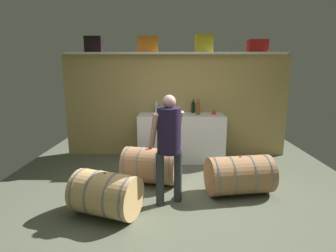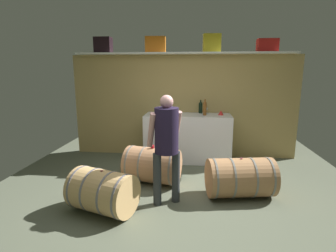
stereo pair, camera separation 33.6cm
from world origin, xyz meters
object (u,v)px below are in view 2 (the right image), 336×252
wine_bottle_clear (164,107)px  wine_barrel_near (152,165)px  wine_glass (206,109)px  wine_bottle_dark (201,107)px  wine_bottle_amber (205,108)px  work_cabinet (187,138)px  red_funnel (221,113)px  toolcase_orange (156,45)px  toolcase_yellow (212,43)px  toolcase_black (103,45)px  tasting_cup (152,147)px  wine_barrel_far (240,177)px  wine_barrel_flank (103,191)px  toolcase_red (267,45)px  winemaker_pouring (166,139)px

wine_bottle_clear → wine_barrel_near: bearing=-91.0°
wine_bottle_clear → wine_glass: bearing=0.8°
wine_bottle_dark → wine_bottle_amber: 0.29m
work_cabinet → red_funnel: size_ratio=15.70×
toolcase_orange → toolcase_yellow: size_ratio=1.15×
toolcase_black → tasting_cup: (1.23, -1.38, -1.72)m
work_cabinet → wine_bottle_amber: wine_bottle_amber is taller
wine_barrel_far → wine_barrel_flank: (-1.86, -0.64, -0.01)m
toolcase_yellow → toolcase_red: 1.06m
wine_bottle_amber → wine_barrel_near: (-0.87, -1.12, -0.81)m
wine_barrel_far → toolcase_yellow: bearing=92.6°
wine_glass → red_funnel: (0.29, -0.18, -0.04)m
toolcase_red → winemaker_pouring: size_ratio=0.25×
wine_bottle_dark → wine_barrel_near: (-0.79, -1.40, -0.78)m
wine_bottle_amber → winemaker_pouring: 1.90m
red_funnel → wine_barrel_near: bearing=-135.1°
toolcase_yellow → tasting_cup: bearing=-128.2°
toolcase_yellow → wine_glass: bearing=-170.7°
toolcase_black → wine_barrel_near: bearing=-49.9°
wine_bottle_amber → winemaker_pouring: winemaker_pouring is taller
toolcase_red → wine_barrel_near: (-2.04, -1.38, -2.01)m
wine_bottle_clear → wine_glass: size_ratio=2.14×
toolcase_yellow → wine_bottle_clear: bearing=178.8°
toolcase_yellow → wine_bottle_amber: 1.28m
toolcase_orange → wine_bottle_dark: 1.56m
work_cabinet → winemaker_pouring: winemaker_pouring is taller
toolcase_yellow → wine_bottle_dark: (-0.19, 0.02, -1.27)m
wine_barrel_flank → tasting_cup: tasting_cup is taller
work_cabinet → wine_barrel_far: work_cabinet is taller
tasting_cup → wine_barrel_flank: bearing=-115.9°
toolcase_red → wine_barrel_flank: toolcase_red is taller
wine_bottle_clear → wine_barrel_far: (1.34, -1.72, -0.80)m
wine_barrel_far → winemaker_pouring: size_ratio=0.68×
wine_bottle_dark → wine_bottle_clear: wine_bottle_clear is taller
toolcase_orange → wine_glass: size_ratio=3.06×
wine_glass → tasting_cup: bearing=-123.4°
wine_glass → wine_barrel_flank: bearing=-120.4°
wine_barrel_far → wine_barrel_flank: size_ratio=1.08×
work_cabinet → wine_glass: wine_glass is taller
toolcase_orange → wine_bottle_amber: bearing=-18.4°
toolcase_orange → wine_barrel_flank: (-0.35, -2.40, -2.05)m
wine_glass → red_funnel: size_ratio=1.19×
wine_bottle_clear → toolcase_orange: bearing=169.7°
wine_barrel_near → tasting_cup: tasting_cup is taller
tasting_cup → winemaker_pouring: size_ratio=0.04×
work_cabinet → red_funnel: 0.84m
wine_bottle_clear → wine_bottle_amber: wine_bottle_amber is taller
wine_bottle_clear → tasting_cup: size_ratio=4.83×
toolcase_orange → toolcase_yellow: bearing=-4.1°
toolcase_black → toolcase_yellow: 2.20m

